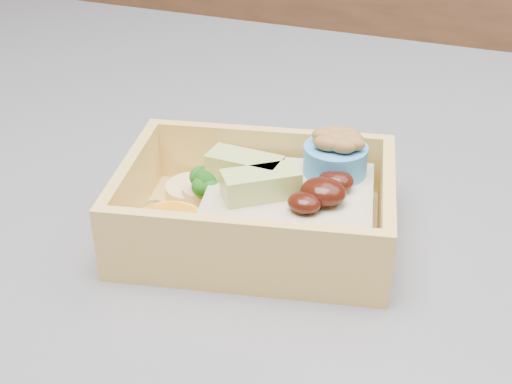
% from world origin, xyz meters
% --- Properties ---
extents(bento_box, '(0.20, 0.16, 0.06)m').
position_xyz_m(bento_box, '(0.07, -0.10, 0.94)').
color(bento_box, '#E3BA5D').
rests_on(bento_box, island).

